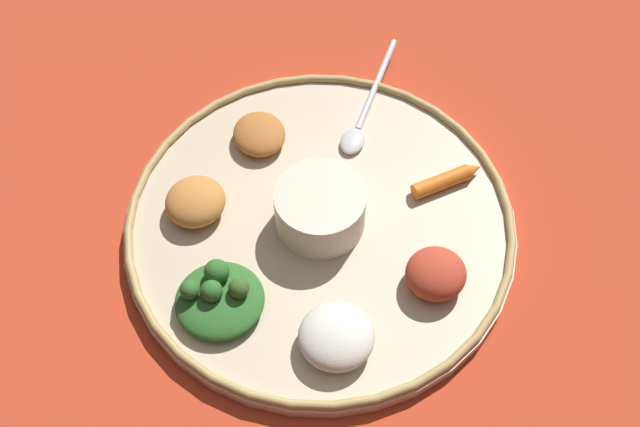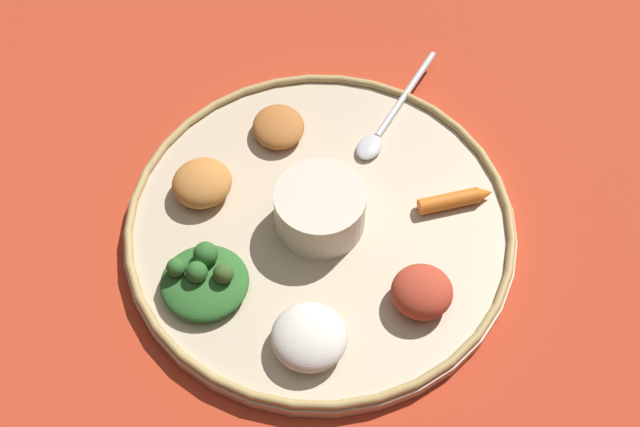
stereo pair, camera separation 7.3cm
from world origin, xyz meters
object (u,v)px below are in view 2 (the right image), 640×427
at_px(center_bowl, 320,208).
at_px(carrot_near_spoon, 455,200).
at_px(greens_pile, 204,279).
at_px(spoon, 387,121).

xyz_separation_m(center_bowl, carrot_near_spoon, (-0.04, -0.12, -0.02)).
bearing_deg(greens_pile, center_bowl, -83.05).
bearing_deg(greens_pile, spoon, -69.05).
xyz_separation_m(center_bowl, spoon, (0.08, -0.12, -0.02)).
bearing_deg(carrot_near_spoon, center_bowl, 72.28).
distance_m(greens_pile, carrot_near_spoon, 0.25).
relative_size(center_bowl, greens_pile, 0.84).
height_order(center_bowl, carrot_near_spoon, center_bowl).
height_order(spoon, greens_pile, greens_pile).
height_order(center_bowl, spoon, center_bowl).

